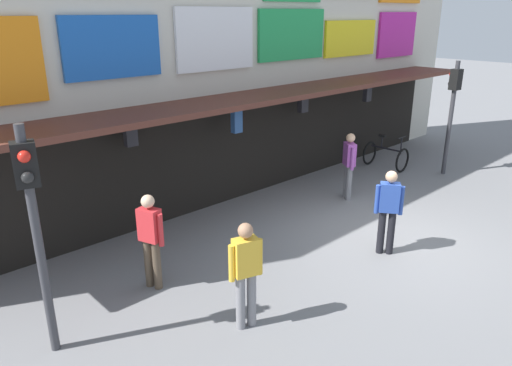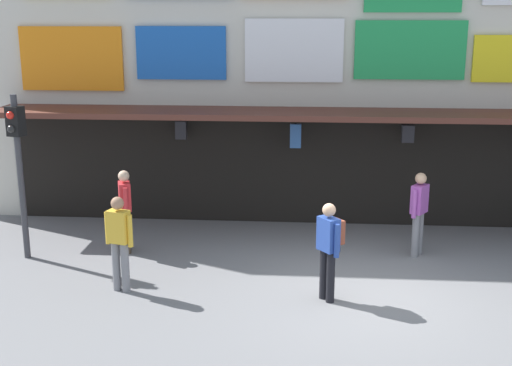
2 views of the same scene
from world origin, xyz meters
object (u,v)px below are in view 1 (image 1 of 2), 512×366
at_px(bicycle_parked, 386,156).
at_px(pedestrian_in_green, 246,270).
at_px(pedestrian_in_white, 349,163).
at_px(pedestrian_in_purple, 151,236).
at_px(traffic_light_far, 453,100).
at_px(traffic_light_near, 32,207).
at_px(pedestrian_in_red, 388,206).

xyz_separation_m(bicycle_parked, pedestrian_in_green, (-8.22, -2.88, 0.55)).
xyz_separation_m(bicycle_parked, pedestrian_in_white, (-2.87, -0.73, 0.55)).
bearing_deg(bicycle_parked, pedestrian_in_green, -160.70).
xyz_separation_m(pedestrian_in_green, pedestrian_in_purple, (-0.41, 1.89, 0.00)).
distance_m(traffic_light_far, pedestrian_in_purple, 9.52).
bearing_deg(bicycle_parked, pedestrian_in_purple, -173.46).
height_order(traffic_light_near, bicycle_parked, traffic_light_near).
height_order(bicycle_parked, pedestrian_in_green, pedestrian_in_green).
height_order(traffic_light_far, bicycle_parked, traffic_light_far).
distance_m(traffic_light_far, pedestrian_in_red, 5.81).
bearing_deg(pedestrian_in_red, pedestrian_in_green, 178.31).
bearing_deg(bicycle_parked, pedestrian_in_red, -147.46).
height_order(traffic_light_near, traffic_light_far, same).
relative_size(bicycle_parked, pedestrian_in_green, 0.71).
distance_m(bicycle_parked, pedestrian_in_green, 8.72).
bearing_deg(bicycle_parked, pedestrian_in_white, -165.64).
distance_m(pedestrian_in_purple, pedestrian_in_white, 5.77).
height_order(bicycle_parked, pedestrian_in_red, pedestrian_in_red).
bearing_deg(traffic_light_near, bicycle_parked, 7.86).
xyz_separation_m(bicycle_parked, pedestrian_in_red, (-4.67, -2.98, 0.59)).
bearing_deg(traffic_light_near, pedestrian_in_white, 5.36).
distance_m(pedestrian_in_green, pedestrian_in_purple, 1.93).
bearing_deg(traffic_light_far, pedestrian_in_green, -170.90).
relative_size(traffic_light_near, traffic_light_far, 1.00).
height_order(pedestrian_in_red, pedestrian_in_purple, same).
distance_m(traffic_light_near, pedestrian_in_purple, 2.27).
bearing_deg(pedestrian_in_purple, traffic_light_far, -2.69).
relative_size(pedestrian_in_green, pedestrian_in_white, 1.00).
bearing_deg(pedestrian_in_green, traffic_light_near, 148.10).
relative_size(traffic_light_far, pedestrian_in_green, 1.90).
bearing_deg(pedestrian_in_purple, traffic_light_near, -166.15).
relative_size(traffic_light_far, pedestrian_in_purple, 1.90).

